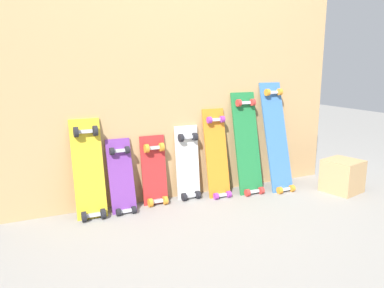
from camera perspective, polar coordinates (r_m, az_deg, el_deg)
The scene contains 10 objects.
ground_plane at distance 3.06m, azimuth -0.56°, elevation -7.99°, with size 12.00×12.00×0.00m, color gray.
plywood_wall_panel at distance 2.94m, azimuth -1.17°, elevation 9.91°, with size 2.73×0.04×1.88m, color tan.
skateboard_yellow at distance 2.70m, azimuth -15.31°, elevation -4.27°, with size 0.21×0.23×0.74m.
skateboard_purple at distance 2.77m, azimuth -10.56°, elevation -5.48°, with size 0.18×0.22×0.59m.
skateboard_red at distance 2.88m, azimuth -5.67°, elevation -4.57°, with size 0.19×0.15×0.58m.
skateboard_white at distance 2.97m, azimuth -0.65°, elevation -3.38°, with size 0.19×0.15×0.64m.
skateboard_orange at distance 3.03m, azimuth 3.80°, elevation -2.03°, with size 0.19×0.22×0.77m.
skateboard_green at distance 3.13m, azimuth 8.40°, elevation -0.49°, with size 0.22×0.26×0.89m.
skateboard_blue at distance 3.25m, azimuth 12.71°, elevation 0.47°, with size 0.21×0.33×0.96m.
wooden_crate at distance 3.39m, azimuth 21.76°, elevation -4.48°, with size 0.27×0.27×0.27m, color tan.
Camera 1 is at (-1.19, -2.61, 1.05)m, focal length 35.31 mm.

